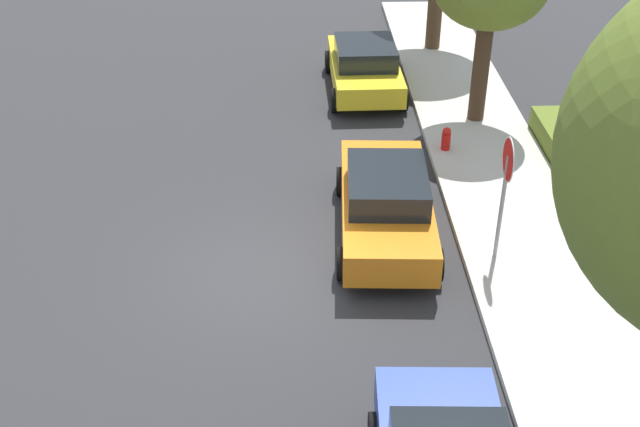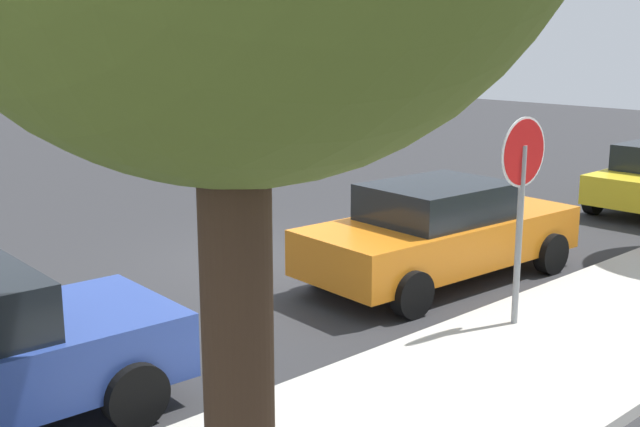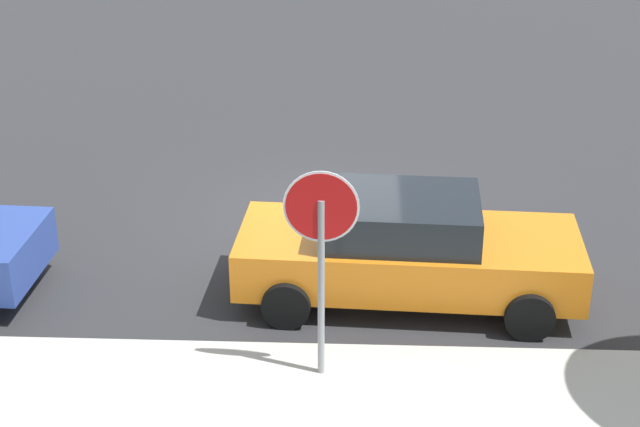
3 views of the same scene
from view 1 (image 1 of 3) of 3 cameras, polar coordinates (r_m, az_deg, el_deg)
The scene contains 7 objects.
ground_plane at distance 15.54m, azimuth -4.32°, elevation -4.19°, with size 60.00×60.00×0.00m, color #2D2D30.
sidewalk_curb at distance 16.16m, azimuth 15.01°, elevation -3.45°, with size 32.00×2.73×0.14m, color beige.
stop_sign at distance 15.16m, azimuth 13.06°, elevation 2.42°, with size 0.84×0.08×2.70m.
parked_car_orange at distance 16.24m, azimuth 4.72°, elevation 0.81°, with size 4.64×2.18×1.50m.
parked_car_yellow at distance 22.74m, azimuth 3.20°, elevation 10.42°, with size 4.06×2.09×1.42m.
fire_hydrant at distance 19.62m, azimuth 8.95°, elevation 5.12°, with size 0.30×0.22×0.72m.
front_yard_hedge at distance 19.15m, azimuth 17.97°, elevation 3.00°, with size 5.42×0.89×0.66m.
Camera 1 is at (12.45, 0.72, 9.27)m, focal length 45.00 mm.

